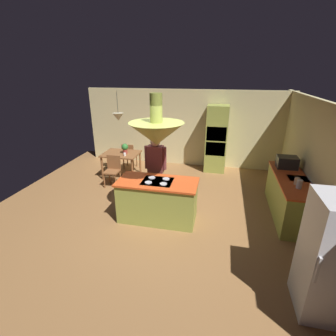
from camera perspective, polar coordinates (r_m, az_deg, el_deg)
name	(u,v)px	position (r m, az deg, el deg)	size (l,w,h in m)	color
ground	(160,214)	(5.90, -1.81, -10.41)	(8.16, 8.16, 0.00)	olive
wall_back	(184,128)	(8.59, 3.76, 9.07)	(6.80, 0.10, 2.55)	beige
wall_right	(320,168)	(5.91, 31.37, 0.08)	(0.10, 7.20, 2.55)	beige
kitchen_island	(158,200)	(5.50, -2.38, -7.36)	(1.72, 0.82, 0.94)	#939E42
counter_run_right	(289,196)	(6.26, 25.91, -5.83)	(0.73, 2.13, 0.92)	#939E42
oven_tower	(216,139)	(8.16, 10.98, 6.51)	(0.66, 0.62, 2.13)	#939E42
refrigerator	(335,258)	(4.02, 33.84, -16.81)	(0.72, 0.74, 1.72)	silver
dining_table	(121,156)	(7.77, -10.67, 2.64)	(1.07, 0.86, 0.76)	brown
person_at_island	(156,166)	(5.92, -2.83, 0.36)	(0.53, 0.23, 1.71)	tan
range_hood	(157,132)	(4.95, -2.65, 8.14)	(1.10, 1.10, 1.00)	#939E42
pendant_light_over_table	(118,117)	(7.47, -11.31, 11.42)	(0.32, 0.32, 0.82)	beige
chair_facing_island	(113,169)	(7.26, -12.53, -0.13)	(0.40, 0.40, 0.87)	brown
chair_by_back_wall	(129,155)	(8.38, -8.91, 3.07)	(0.40, 0.40, 0.87)	brown
potted_plant_on_table	(125,148)	(7.65, -9.83, 4.55)	(0.20, 0.20, 0.30)	#99382D
cup_on_table	(125,154)	(7.46, -9.90, 3.10)	(0.07, 0.07, 0.09)	white
canister_flour	(299,184)	(5.59, 27.86, -3.28)	(0.11, 0.11, 0.18)	silver
canister_sugar	(297,181)	(5.75, 27.41, -2.67)	(0.10, 0.10, 0.15)	#E0B78C
microwave_on_counter	(287,162)	(6.61, 25.59, 1.20)	(0.46, 0.36, 0.28)	#232326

